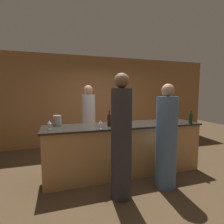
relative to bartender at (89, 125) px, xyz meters
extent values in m
plane|color=#4C3823|center=(0.57, -0.91, -0.86)|extent=(14.00, 14.00, 0.00)
cube|color=olive|center=(0.57, 1.35, 0.54)|extent=(8.00, 0.06, 2.80)
cube|color=#B27F4C|center=(0.57, -0.91, -0.37)|extent=(3.13, 0.74, 0.97)
cube|color=black|center=(0.57, -0.91, 0.13)|extent=(3.19, 0.80, 0.03)
cylinder|color=#B2B2B7|center=(0.00, 0.00, -0.06)|extent=(0.32, 0.32, 1.61)
sphere|color=#A37556|center=(0.00, 0.00, 0.86)|extent=(0.22, 0.22, 0.22)
cylinder|color=#4C6B93|center=(1.06, -1.67, -0.07)|extent=(0.36, 0.36, 1.58)
sphere|color=#A37556|center=(1.06, -1.67, 0.83)|extent=(0.21, 0.21, 0.21)
cylinder|color=#2D2D33|center=(0.20, -1.74, -0.01)|extent=(0.32, 0.32, 1.71)
sphere|color=brown|center=(0.20, -1.74, 0.96)|extent=(0.23, 0.23, 0.23)
cylinder|color=#19381E|center=(1.43, -0.91, 0.26)|extent=(0.07, 0.07, 0.23)
cylinder|color=#19381E|center=(1.43, -0.91, 0.41)|extent=(0.03, 0.03, 0.07)
cylinder|color=black|center=(0.24, -0.97, 0.26)|extent=(0.08, 0.08, 0.22)
cylinder|color=black|center=(0.24, -0.97, 0.41)|extent=(0.03, 0.03, 0.08)
cylinder|color=black|center=(1.94, -1.23, 0.25)|extent=(0.07, 0.07, 0.20)
cylinder|color=black|center=(1.94, -1.23, 0.39)|extent=(0.03, 0.03, 0.07)
cylinder|color=#9E9993|center=(-0.73, -0.61, 0.24)|extent=(0.17, 0.17, 0.19)
cylinder|color=silver|center=(0.49, -1.01, 0.15)|extent=(0.05, 0.05, 0.00)
cylinder|color=silver|center=(0.49, -1.01, 0.20)|extent=(0.01, 0.01, 0.09)
cone|color=silver|center=(0.49, -1.01, 0.28)|extent=(0.07, 0.07, 0.07)
cylinder|color=silver|center=(0.36, -1.14, 0.15)|extent=(0.05, 0.05, 0.00)
cylinder|color=silver|center=(0.36, -1.14, 0.20)|extent=(0.01, 0.01, 0.10)
cone|color=silver|center=(0.36, -1.14, 0.28)|extent=(0.07, 0.07, 0.06)
cylinder|color=silver|center=(-0.01, -1.25, 0.15)|extent=(0.05, 0.05, 0.00)
cylinder|color=silver|center=(-0.01, -1.25, 0.20)|extent=(0.01, 0.01, 0.09)
cone|color=silver|center=(-0.01, -1.25, 0.28)|extent=(0.07, 0.07, 0.08)
cylinder|color=silver|center=(-0.86, -0.99, 0.15)|extent=(0.05, 0.05, 0.00)
cylinder|color=silver|center=(-0.86, -0.99, 0.20)|extent=(0.01, 0.01, 0.09)
cone|color=silver|center=(-0.86, -0.99, 0.28)|extent=(0.07, 0.07, 0.06)
camera|label=1|loc=(-0.72, -4.19, 0.77)|focal=28.00mm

